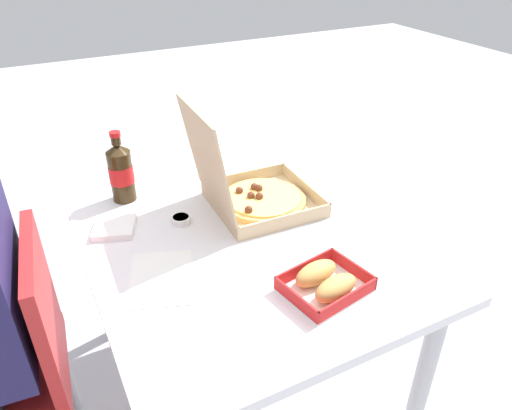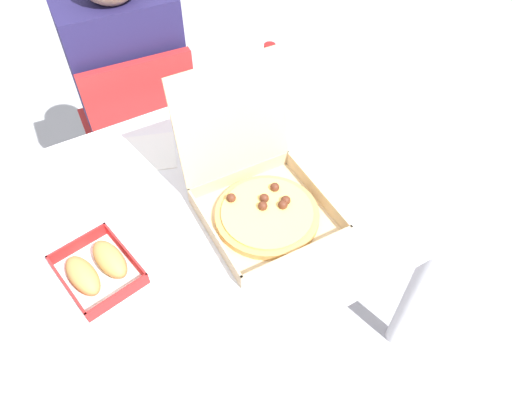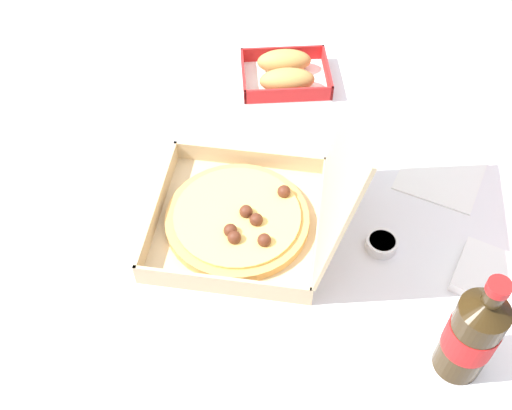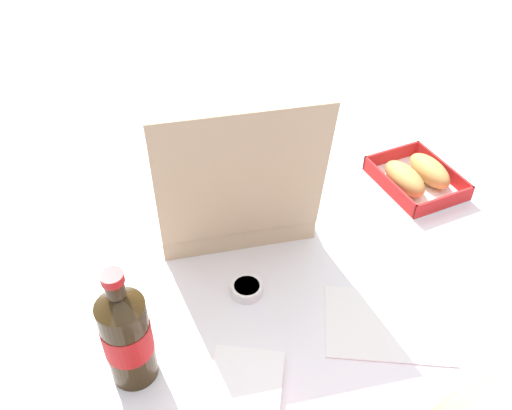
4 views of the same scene
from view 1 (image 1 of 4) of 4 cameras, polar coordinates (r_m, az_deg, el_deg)
ground_plane at (r=1.88m, az=-2.16°, el=-20.94°), size 10.00×10.00×0.00m
dining_table at (r=1.44m, az=-2.66°, el=-5.26°), size 1.10×0.83×0.72m
chair at (r=1.47m, az=-27.10°, el=-16.78°), size 0.43×0.43×0.83m
pizza_box_open at (r=1.44m, az=-0.27°, el=1.36°), size 0.31×0.36×0.34m
bread_side_box at (r=1.16m, az=8.20°, el=-8.98°), size 0.18×0.21×0.06m
cola_bottle at (r=1.52m, az=-15.64°, el=3.78°), size 0.07×0.07×0.22m
paper_menu at (r=1.22m, az=-11.15°, el=-8.44°), size 0.25×0.21×0.00m
napkin_pile at (r=1.41m, az=-16.35°, el=-2.57°), size 0.14×0.14×0.02m
dipping_sauce_cup at (r=1.40m, az=-8.84°, el=-1.67°), size 0.06×0.06×0.02m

